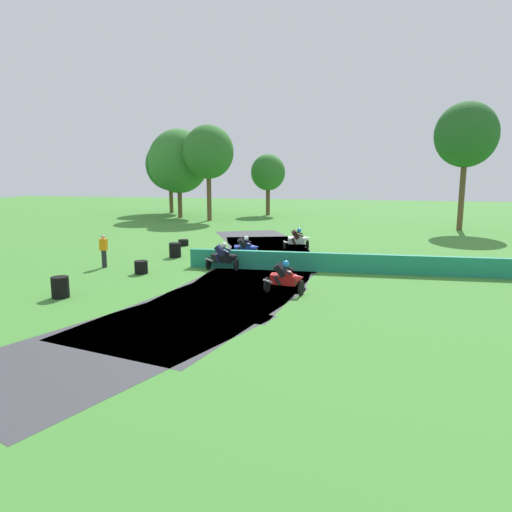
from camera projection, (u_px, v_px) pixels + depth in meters
ground_plane at (262, 269)px, 23.12m from camera, size 120.00×120.00×0.00m
track_asphalt at (242, 268)px, 23.30m from camera, size 9.44×31.48×0.01m
safety_barrier at (383, 264)px, 22.03m from camera, size 18.55×1.01×0.90m
motorcycle_lead_red at (285, 278)px, 18.28m from camera, size 1.71×0.96×1.43m
motorcycle_chase_black at (223, 257)px, 22.74m from camera, size 1.69×0.72×1.42m
motorcycle_trailing_blue at (245, 248)px, 25.48m from camera, size 1.72×1.07×1.42m
motorcycle_fourth_white at (298, 239)px, 28.81m from camera, size 1.73×1.16×1.43m
tire_stack_near at (60, 287)px, 17.85m from camera, size 0.65×0.65×0.80m
tire_stack_mid_a at (141, 267)px, 22.09m from camera, size 0.61×0.61×0.60m
tire_stack_mid_b at (175, 250)px, 26.31m from camera, size 0.65×0.65×0.80m
tire_stack_far at (183, 243)px, 30.47m from camera, size 0.65×0.65×0.40m
track_marshal at (104, 251)px, 23.45m from camera, size 0.34×0.24×1.63m
tree_far_left at (268, 173)px, 51.48m from camera, size 3.70×3.70×6.56m
tree_far_right at (208, 152)px, 45.15m from camera, size 4.81×4.81×9.06m
tree_mid_rise at (170, 165)px, 54.00m from camera, size 5.48×5.48×8.34m
tree_behind_barrier at (179, 161)px, 48.15m from camera, size 6.11×6.11×8.93m
tree_distant at (466, 135)px, 37.26m from camera, size 4.82×4.82×10.07m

